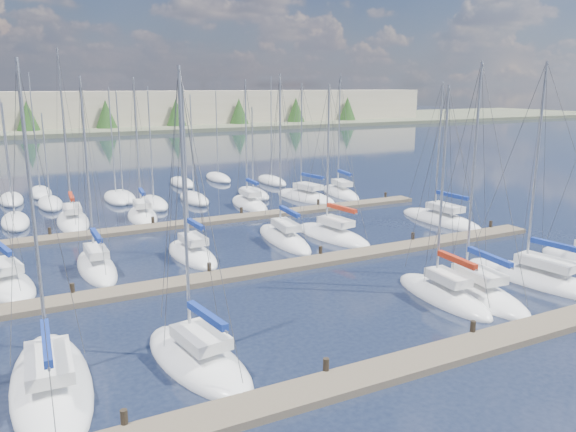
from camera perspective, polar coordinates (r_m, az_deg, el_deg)
name	(u,v)px	position (r m, az deg, el deg)	size (l,w,h in m)	color
ground	(128,175)	(77.07, -15.92, 4.03)	(400.00, 400.00, 0.00)	#1D253A
dock_near	(418,362)	(25.12, 13.04, -14.23)	(44.00, 1.93, 1.10)	#6B5E4C
dock_mid	(274,268)	(36.00, -1.48, -5.32)	(44.00, 1.93, 1.10)	#6B5E4C
dock_far	(202,222)	(48.51, -8.71, -0.59)	(44.00, 1.93, 1.10)	#6B5E4C
sailboat_o	(142,216)	(51.68, -14.58, 0.03)	(3.22, 7.05, 12.99)	white
sailboat_b	(51,385)	(24.66, -22.93, -15.49)	(3.44, 9.89, 13.28)	white
sailboat_h	(4,283)	(37.23, -26.91, -6.13)	(4.53, 8.06, 12.87)	white
sailboat_q	(305,197)	(58.60, 1.79, 1.95)	(4.53, 9.04, 12.46)	white
sailboat_j	(192,254)	(39.32, -9.72, -3.85)	(2.77, 7.11, 12.03)	white
sailboat_m	(441,220)	(50.42, 15.26, -0.36)	(3.17, 9.22, 12.63)	white
sailboat_n	(73,221)	(51.60, -21.01, -0.45)	(3.05, 8.70, 15.33)	white
sailboat_l	(332,235)	(43.74, 4.53, -1.97)	(3.83, 8.45, 12.41)	white
sailboat_p	(249,204)	(55.24, -3.95, 1.25)	(2.97, 7.64, 12.86)	white
sailboat_c	(198,359)	(24.96, -9.15, -14.16)	(4.04, 8.14, 13.07)	white
sailboat_d	(443,295)	(32.59, 15.45, -7.77)	(2.75, 7.53, 12.32)	white
sailboat_r	(340,193)	(61.04, 5.34, 2.37)	(3.70, 8.51, 13.51)	white
sailboat_k	(284,239)	(42.64, -0.41, -2.31)	(3.00, 8.75, 13.11)	white
sailboat_i	(97,267)	(38.17, -18.87, -4.90)	(2.22, 7.78, 12.87)	white
sailboat_f	(538,279)	(37.12, 24.02, -5.88)	(4.13, 9.94, 13.64)	white
sailboat_e	(473,291)	(33.73, 18.28, -7.25)	(3.63, 8.79, 13.56)	white
distant_boats	(119,197)	(60.50, -16.83, 1.86)	(36.93, 20.75, 13.30)	#9EA0A5
shoreline	(0,101)	(164.57, -27.22, 10.31)	(400.00, 60.00, 38.00)	#666B51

